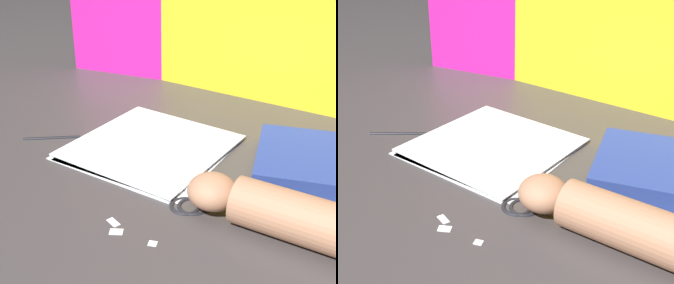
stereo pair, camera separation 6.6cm
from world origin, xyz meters
TOP-DOWN VIEW (x-y plane):
  - ground_plane at (0.00, 0.00)m, footprint 6.00×6.00m
  - backdrop_panel_left at (-0.26, 0.45)m, footprint 0.66×0.16m
  - backdrop_panel_center at (0.02, 0.45)m, footprint 0.86×0.05m
  - paper_stack at (-0.08, 0.07)m, footprint 0.31×0.31m
  - book_closed at (0.22, 0.17)m, footprint 0.26×0.27m
  - scissors at (0.08, -0.04)m, footprint 0.13×0.15m
  - hand_forearm at (0.26, -0.04)m, footprint 0.34×0.10m
  - paper_scrap_near at (0.03, -0.18)m, footprint 0.03×0.02m
  - paper_scrap_mid at (0.10, -0.17)m, footprint 0.02×0.02m
  - paper_scrap_far at (0.02, -0.16)m, footprint 0.03×0.02m
  - pen at (-0.29, -0.01)m, footprint 0.10×0.08m

SIDE VIEW (x-z plane):
  - ground_plane at x=0.00m, z-range 0.00..0.00m
  - paper_scrap_near at x=0.03m, z-range 0.00..0.00m
  - paper_scrap_mid at x=0.10m, z-range 0.00..0.00m
  - paper_scrap_far at x=0.02m, z-range 0.00..0.00m
  - pen at x=-0.29m, z-range 0.00..0.01m
  - scissors at x=0.08m, z-range 0.00..0.01m
  - paper_stack at x=-0.08m, z-range 0.00..0.01m
  - book_closed at x=0.22m, z-range 0.00..0.04m
  - hand_forearm at x=0.26m, z-range 0.00..0.08m
  - backdrop_panel_left at x=-0.26m, z-range 0.00..0.35m
  - backdrop_panel_center at x=0.02m, z-range 0.00..0.40m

